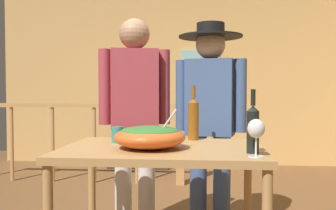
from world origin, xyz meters
TOP-DOWN VIEW (x-y plane):
  - back_wall at (0.00, 3.05)m, footprint 5.98×0.10m
  - framed_picture at (0.15, 2.99)m, footprint 0.60×0.03m
  - stair_railing at (-0.96, 1.71)m, footprint 2.76×0.10m
  - tv_console at (-0.74, 2.70)m, footprint 0.90×0.40m
  - flat_screen_tv at (-0.74, 2.67)m, footprint 0.47×0.12m
  - serving_table at (-0.04, -0.63)m, footprint 1.14×0.81m
  - salad_bowl at (-0.11, -0.70)m, footprint 0.40×0.40m
  - wine_glass at (0.44, -0.92)m, footprint 0.08×0.08m
  - wine_bottle_dark at (0.44, -0.80)m, footprint 0.06×0.06m
  - wine_bottle_amber at (0.13, -0.31)m, footprint 0.07×0.07m
  - mug_teal at (-0.34, -0.48)m, footprint 0.11×0.07m
  - person_standing_left at (-0.33, 0.06)m, footprint 0.53×0.29m
  - person_standing_right at (0.24, 0.06)m, footprint 0.53×0.48m

SIDE VIEW (x-z plane):
  - tv_console at x=-0.74m, z-range 0.00..0.42m
  - stair_railing at x=-0.96m, z-range 0.12..1.15m
  - flat_screen_tv at x=-0.74m, z-range 0.45..0.82m
  - serving_table at x=-0.04m, z-range 0.31..1.12m
  - mug_teal at x=-0.34m, z-range 0.81..0.91m
  - salad_bowl at x=-0.11m, z-range 0.77..0.99m
  - wine_bottle_dark at x=0.44m, z-range 0.78..1.11m
  - wine_glass at x=0.44m, z-range 0.85..1.03m
  - wine_bottle_amber at x=0.13m, z-range 0.78..1.13m
  - person_standing_right at x=0.24m, z-range 0.15..1.79m
  - person_standing_left at x=-0.33m, z-range 0.15..1.83m
  - back_wall at x=0.00m, z-range 0.00..2.90m
  - framed_picture at x=0.15m, z-range 1.23..1.77m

